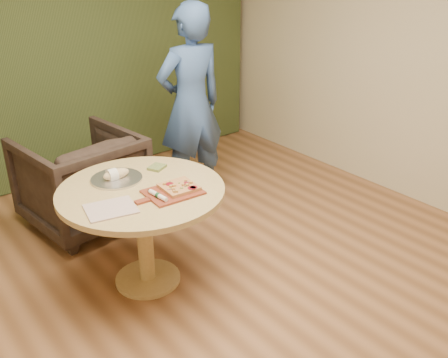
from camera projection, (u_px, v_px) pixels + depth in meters
The scene contains 12 objects.
room_shell at pixel (237, 118), 2.64m from camera, with size 5.04×6.04×2.84m.
curtain at pixel (41, 43), 4.70m from camera, with size 4.80×0.14×2.78m, color #2E3C1B.
pedestal_table at pixel (142, 207), 3.40m from camera, with size 1.13×1.13×0.75m.
pizza_paddle at pixel (171, 193), 3.27m from camera, with size 0.45×0.30×0.01m.
flatbread_pizza at pixel (179, 187), 3.30m from camera, with size 0.23×0.23×0.04m.
cutlery_roll at pixel (158, 195), 3.18m from camera, with size 0.05×0.20×0.03m.
newspaper at pixel (111, 209), 3.07m from camera, with size 0.30×0.25×0.01m, color white.
serving_tray at pixel (117, 179), 3.47m from camera, with size 0.36×0.36×0.02m.
bread_roll at pixel (115, 174), 3.44m from camera, with size 0.19×0.09×0.09m.
green_packet at pixel (157, 167), 3.64m from camera, with size 0.12×0.10×0.02m, color #50612C.
armchair at pixel (81, 176), 4.24m from camera, with size 0.88×0.83×0.91m, color black.
person_standing at pixel (191, 105), 4.55m from camera, with size 0.66×0.44×1.82m, color #395995.
Camera 1 is at (-1.62, -1.94, 2.22)m, focal length 40.00 mm.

